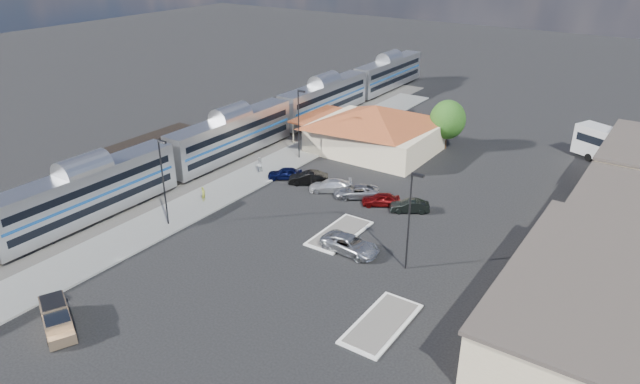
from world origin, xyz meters
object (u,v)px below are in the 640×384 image
Objects in this scene: station_depot at (375,128)px; suv at (350,244)px; pickup_truck at (57,320)px; coach_bus at (628,150)px.

station_depot reaches higher than suv.
coach_bus is (29.30, 57.23, 1.61)m from pickup_truck.
pickup_truck is (-0.73, -45.74, -2.30)m from station_depot.
station_depot is 30.79m from coach_bus.
pickup_truck reaches higher than suv.
pickup_truck is at bearing 177.09° from coach_bus.
suv is (11.16, -24.31, -2.36)m from station_depot.
suv is at bearing -65.35° from station_depot.
coach_bus is (17.40, 35.80, 1.68)m from suv.
pickup_truck is 64.31m from coach_bus.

